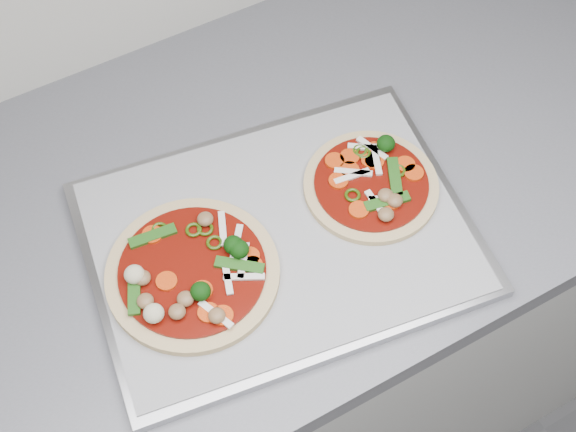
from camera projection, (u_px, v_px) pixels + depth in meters
base_cabinet at (323, 308)px, 1.46m from camera, size 3.60×0.60×0.86m
countertop at (335, 161)px, 1.08m from camera, size 3.60×0.60×0.04m
baking_tray at (279, 238)px, 0.98m from camera, size 0.50×0.40×0.02m
parchment at (279, 235)px, 0.98m from camera, size 0.48×0.38×0.00m
pizza_left at (192, 273)px, 0.93m from camera, size 0.21×0.21×0.03m
pizza_right at (372, 183)px, 1.01m from camera, size 0.17×0.17×0.03m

